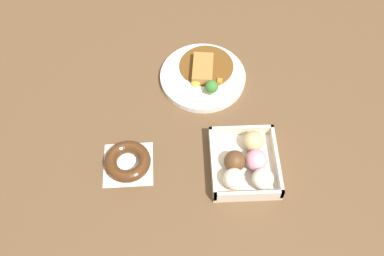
{
  "coord_description": "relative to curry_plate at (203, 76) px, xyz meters",
  "views": [
    {
      "loc": [
        -0.7,
        0.08,
        0.99
      ],
      "look_at": [
        -0.08,
        0.06,
        0.03
      ],
      "focal_mm": 41.72,
      "sensor_mm": 36.0,
      "label": 1
    }
  ],
  "objects": [
    {
      "name": "ground_plane",
      "position": [
        -0.11,
        -0.02,
        -0.01
      ],
      "size": [
        1.6,
        1.6,
        0.0
      ],
      "primitive_type": "plane",
      "color": "brown"
    },
    {
      "name": "curry_plate",
      "position": [
        0.0,
        0.0,
        0.0
      ],
      "size": [
        0.24,
        0.24,
        0.07
      ],
      "color": "white",
      "rests_on": "ground_plane"
    },
    {
      "name": "chocolate_ring_donut",
      "position": [
        -0.27,
        0.2,
        0.0
      ],
      "size": [
        0.13,
        0.13,
        0.03
      ],
      "color": "white",
      "rests_on": "ground_plane"
    },
    {
      "name": "donut_box",
      "position": [
        -0.3,
        -0.09,
        0.01
      ],
      "size": [
        0.19,
        0.17,
        0.07
      ],
      "color": "beige",
      "rests_on": "ground_plane"
    }
  ]
}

